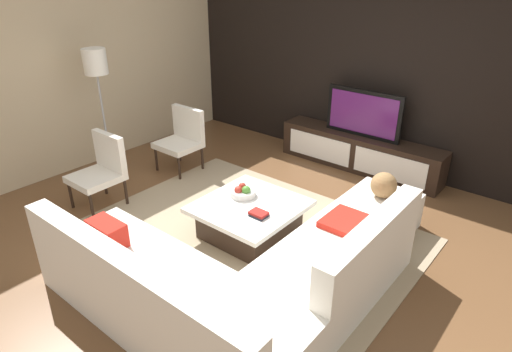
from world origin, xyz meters
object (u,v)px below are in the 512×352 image
object	(u,v)px
accent_chair_far	(183,136)
decorative_ball	(384,185)
media_console	(359,152)
sectional_couch	(234,282)
book_stack	(259,214)
accent_chair_near	(102,167)
ottoman	(380,213)
floor_lamp	(96,71)
fruit_bowl	(243,192)
coffee_table	(250,219)
television	(364,113)

from	to	relation	value
accent_chair_far	decorative_ball	bearing A→B (deg)	12.98
media_console	accent_chair_far	xyz separation A→B (m)	(-1.94, -1.55, 0.24)
accent_chair_far	sectional_couch	bearing A→B (deg)	-26.71
media_console	accent_chair_far	bearing A→B (deg)	-141.36
sectional_couch	book_stack	xyz separation A→B (m)	(-0.41, 0.83, 0.12)
sectional_couch	decorative_ball	bearing A→B (deg)	78.82
media_console	decorative_ball	world-z (taller)	decorative_ball
decorative_ball	accent_chair_near	bearing A→B (deg)	-150.98
accent_chair_near	ottoman	size ratio (longest dim) A/B	1.24
accent_chair_near	decorative_ball	size ratio (longest dim) A/B	3.12
floor_lamp	book_stack	size ratio (longest dim) A/B	9.66
media_console	sectional_couch	distance (m)	3.30
decorative_ball	fruit_bowl	bearing A→B (deg)	-142.83
coffee_table	ottoman	bearing A→B (deg)	44.53
accent_chair_near	book_stack	xyz separation A→B (m)	(2.04, 0.44, -0.08)
media_console	accent_chair_near	size ratio (longest dim) A/B	2.70
accent_chair_near	television	bearing A→B (deg)	55.59
ottoman	decorative_ball	size ratio (longest dim) A/B	2.51
ottoman	television	bearing A→B (deg)	125.53
decorative_ball	accent_chair_far	bearing A→B (deg)	-174.77
fruit_bowl	ottoman	bearing A→B (deg)	37.17
floor_lamp	accent_chair_far	world-z (taller)	floor_lamp
floor_lamp	decorative_ball	world-z (taller)	floor_lamp
sectional_couch	coffee_table	distance (m)	1.15
accent_chair_near	floor_lamp	distance (m)	1.29
coffee_table	floor_lamp	size ratio (longest dim) A/B	0.61
media_console	coffee_table	bearing A→B (deg)	-92.49
media_console	book_stack	distance (m)	2.43
book_stack	floor_lamp	bearing A→B (deg)	177.92
sectional_couch	accent_chair_near	xyz separation A→B (m)	(-2.45, 0.39, 0.20)
coffee_table	decorative_ball	distance (m)	1.47
floor_lamp	accent_chair_far	xyz separation A→B (m)	(0.66, 0.77, -0.94)
media_console	television	distance (m)	0.57
fruit_bowl	book_stack	size ratio (longest dim) A/B	1.58
television	accent_chair_near	xyz separation A→B (m)	(-1.91, -2.86, -0.34)
ottoman	fruit_bowl	xyz separation A→B (m)	(-1.20, -0.91, 0.23)
coffee_table	fruit_bowl	size ratio (longest dim) A/B	3.72
book_stack	accent_chair_far	bearing A→B (deg)	157.21
media_console	fruit_bowl	bearing A→B (deg)	-97.18
television	decorative_ball	bearing A→B (deg)	-54.47
accent_chair_far	decorative_ball	world-z (taller)	accent_chair_far
accent_chair_near	accent_chair_far	size ratio (longest dim) A/B	1.00
floor_lamp	decorative_ball	bearing A→B (deg)	16.30
decorative_ball	sectional_couch	bearing A→B (deg)	-101.18
fruit_bowl	decorative_ball	distance (m)	1.51
coffee_table	accent_chair_far	bearing A→B (deg)	158.04
floor_lamp	book_stack	xyz separation A→B (m)	(2.73, -0.10, -1.03)
television	floor_lamp	size ratio (longest dim) A/B	0.63
television	coffee_table	size ratio (longest dim) A/B	1.04
television	book_stack	xyz separation A→B (m)	(0.12, -2.42, -0.42)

